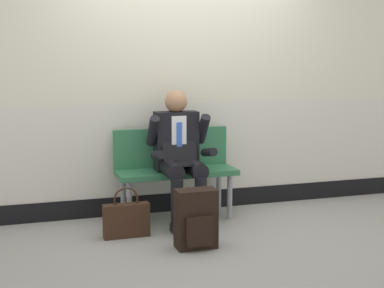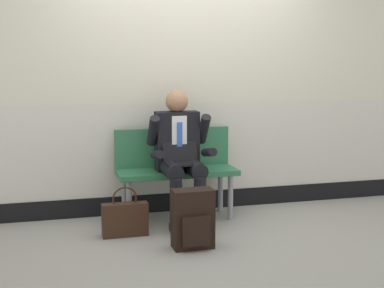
# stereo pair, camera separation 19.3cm
# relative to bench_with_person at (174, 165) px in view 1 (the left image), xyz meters

# --- Properties ---
(ground_plane) EXTENTS (18.00, 18.00, 0.00)m
(ground_plane) POSITION_rel_bench_with_person_xyz_m (0.18, -0.36, -0.51)
(ground_plane) COLOR gray
(station_wall) EXTENTS (6.25, 0.14, 2.93)m
(station_wall) POSITION_rel_bench_with_person_xyz_m (0.18, 0.28, 0.94)
(station_wall) COLOR beige
(station_wall) RESTS_ON ground
(bench_with_person) EXTENTS (1.13, 0.42, 0.85)m
(bench_with_person) POSITION_rel_bench_with_person_xyz_m (0.00, 0.00, 0.00)
(bench_with_person) COLOR #2D6B47
(bench_with_person) RESTS_ON ground
(person_seated) EXTENTS (0.57, 0.70, 1.23)m
(person_seated) POSITION_rel_bench_with_person_xyz_m (0.00, -0.19, 0.14)
(person_seated) COLOR black
(person_seated) RESTS_ON ground
(backpack) EXTENTS (0.33, 0.22, 0.48)m
(backpack) POSITION_rel_bench_with_person_xyz_m (-0.08, -0.90, -0.28)
(backpack) COLOR black
(backpack) RESTS_ON ground
(handbag) EXTENTS (0.39, 0.11, 0.44)m
(handbag) POSITION_rel_bench_with_person_xyz_m (-0.56, -0.45, -0.36)
(handbag) COLOR #331E14
(handbag) RESTS_ON ground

